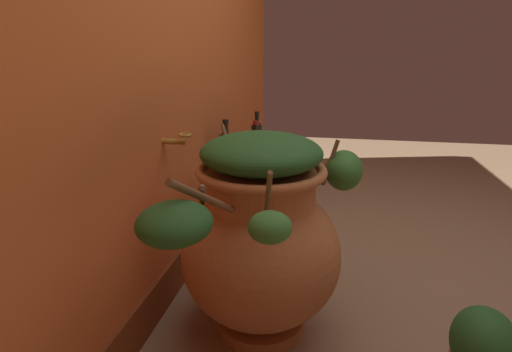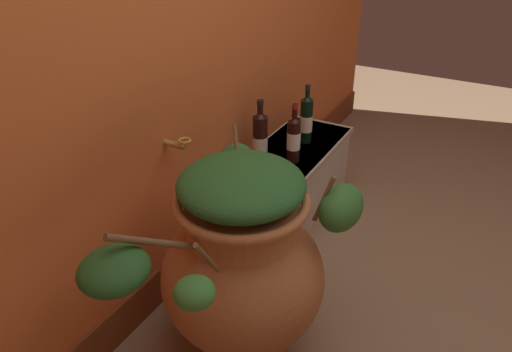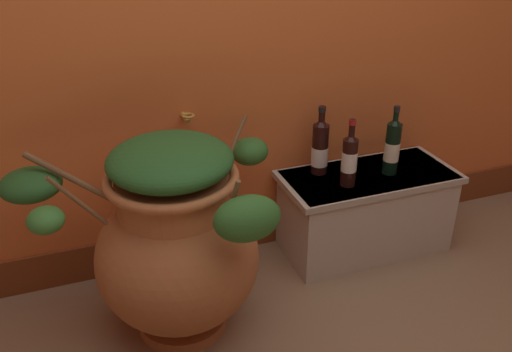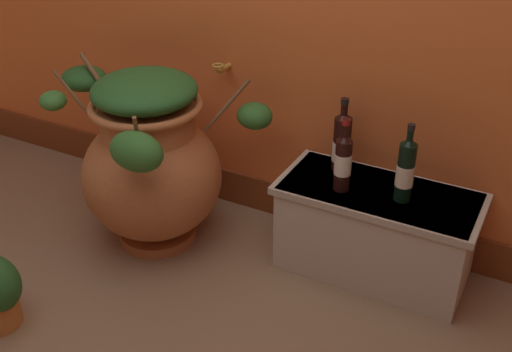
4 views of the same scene
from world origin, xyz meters
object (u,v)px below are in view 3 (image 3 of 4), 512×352
(wine_bottle_left, at_px, (392,146))
(wine_bottle_right, at_px, (349,158))
(terracotta_urn, at_px, (176,240))
(wine_bottle_middle, at_px, (320,146))

(wine_bottle_left, bearing_deg, wine_bottle_right, -170.99)
(terracotta_urn, distance_m, wine_bottle_right, 0.86)
(wine_bottle_left, distance_m, wine_bottle_right, 0.25)
(terracotta_urn, height_order, wine_bottle_right, terracotta_urn)
(wine_bottle_left, bearing_deg, wine_bottle_middle, 158.99)
(terracotta_urn, height_order, wine_bottle_left, terracotta_urn)
(terracotta_urn, relative_size, wine_bottle_left, 3.17)
(terracotta_urn, relative_size, wine_bottle_middle, 3.20)
(wine_bottle_middle, xyz_separation_m, wine_bottle_right, (0.07, -0.16, 0.00))
(wine_bottle_middle, relative_size, wine_bottle_right, 1.04)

